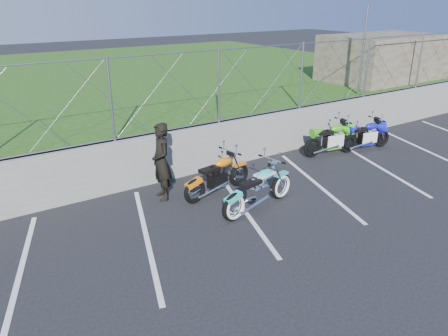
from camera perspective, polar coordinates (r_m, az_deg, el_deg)
ground at (r=9.43m, az=6.01°, el=-7.39°), size 90.00×90.00×0.00m
retaining_wall at (r=11.82m, az=-4.70°, el=2.19°), size 30.00×0.22×1.30m
grass_field at (r=20.86m, az=-18.51°, el=9.60°), size 30.00×20.00×1.30m
stone_building at (r=19.91m, az=20.07°, el=13.45°), size 5.00×3.00×1.80m
chain_link_fence at (r=11.38m, az=-4.95°, el=10.06°), size 28.00×0.03×2.00m
sign_pole at (r=16.28m, az=17.69°, el=14.35°), size 0.08×0.08×3.00m
parking_lines at (r=10.80m, az=7.57°, el=-3.52°), size 18.29×4.31×0.01m
cruiser_turquoise at (r=9.90m, az=4.65°, el=-2.96°), size 2.23×0.70×1.12m
naked_orange at (r=10.62m, az=-0.71°, el=-1.19°), size 2.07×0.70×1.04m
sportbike_green at (r=13.80m, az=13.96°, el=3.57°), size 2.00×0.71×1.04m
sportbike_blue at (r=14.51m, az=18.12°, el=3.91°), size 1.89×0.67×0.98m
person_standing at (r=10.33m, az=-8.19°, el=0.82°), size 0.53×0.73×1.86m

